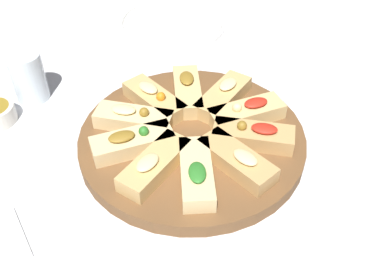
# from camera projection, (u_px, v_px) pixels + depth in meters

# --- Properties ---
(ground_plane) EXTENTS (3.00, 3.00, 0.00)m
(ground_plane) POSITION_uv_depth(u_px,v_px,m) (192.00, 145.00, 0.75)
(ground_plane) COLOR white
(serving_board) EXTENTS (0.37, 0.37, 0.02)m
(serving_board) POSITION_uv_depth(u_px,v_px,m) (192.00, 139.00, 0.74)
(serving_board) COLOR brown
(serving_board) RESTS_ON ground_plane
(focaccia_slice_0) EXTENTS (0.13, 0.07, 0.04)m
(focaccia_slice_0) POSITION_uv_depth(u_px,v_px,m) (237.00, 160.00, 0.67)
(focaccia_slice_0) COLOR tan
(focaccia_slice_0) RESTS_ON serving_board
(focaccia_slice_1) EXTENTS (0.12, 0.13, 0.04)m
(focaccia_slice_1) POSITION_uv_depth(u_px,v_px,m) (254.00, 135.00, 0.71)
(focaccia_slice_1) COLOR tan
(focaccia_slice_1) RESTS_ON serving_board
(focaccia_slice_2) EXTENTS (0.06, 0.13, 0.04)m
(focaccia_slice_2) POSITION_uv_depth(u_px,v_px,m) (247.00, 113.00, 0.75)
(focaccia_slice_2) COLOR #DBB775
(focaccia_slice_2) RESTS_ON serving_board
(focaccia_slice_3) EXTENTS (0.10, 0.13, 0.04)m
(focaccia_slice_3) POSITION_uv_depth(u_px,v_px,m) (223.00, 96.00, 0.79)
(focaccia_slice_3) COLOR tan
(focaccia_slice_3) RESTS_ON serving_board
(focaccia_slice_4) EXTENTS (0.13, 0.09, 0.04)m
(focaccia_slice_4) POSITION_uv_depth(u_px,v_px,m) (187.00, 91.00, 0.80)
(focaccia_slice_4) COLOR #DBB775
(focaccia_slice_4) RESTS_ON serving_board
(focaccia_slice_5) EXTENTS (0.13, 0.07, 0.04)m
(focaccia_slice_5) POSITION_uv_depth(u_px,v_px,m) (154.00, 99.00, 0.78)
(focaccia_slice_5) COLOR tan
(focaccia_slice_5) RESTS_ON serving_board
(focaccia_slice_6) EXTENTS (0.12, 0.13, 0.04)m
(focaccia_slice_6) POSITION_uv_depth(u_px,v_px,m) (133.00, 118.00, 0.74)
(focaccia_slice_6) COLOR #E5C689
(focaccia_slice_6) RESTS_ON serving_board
(focaccia_slice_7) EXTENTS (0.06, 0.13, 0.04)m
(focaccia_slice_7) POSITION_uv_depth(u_px,v_px,m) (132.00, 142.00, 0.70)
(focaccia_slice_7) COLOR #E5C689
(focaccia_slice_7) RESTS_ON serving_board
(focaccia_slice_8) EXTENTS (0.10, 0.13, 0.04)m
(focaccia_slice_8) POSITION_uv_depth(u_px,v_px,m) (155.00, 165.00, 0.66)
(focaccia_slice_8) COLOR tan
(focaccia_slice_8) RESTS_ON serving_board
(focaccia_slice_9) EXTENTS (0.13, 0.09, 0.04)m
(focaccia_slice_9) POSITION_uv_depth(u_px,v_px,m) (196.00, 173.00, 0.65)
(focaccia_slice_9) COLOR #E5C689
(focaccia_slice_9) RESTS_ON serving_board
(plate_left) EXTENTS (0.25, 0.25, 0.02)m
(plate_left) POSITION_uv_depth(u_px,v_px,m) (171.00, 23.00, 1.05)
(plate_left) COLOR white
(plate_left) RESTS_ON ground_plane
(water_glass) EXTENTS (0.06, 0.06, 0.09)m
(water_glass) POSITION_uv_depth(u_px,v_px,m) (28.00, 77.00, 0.82)
(water_glass) COLOR silver
(water_glass) RESTS_ON ground_plane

